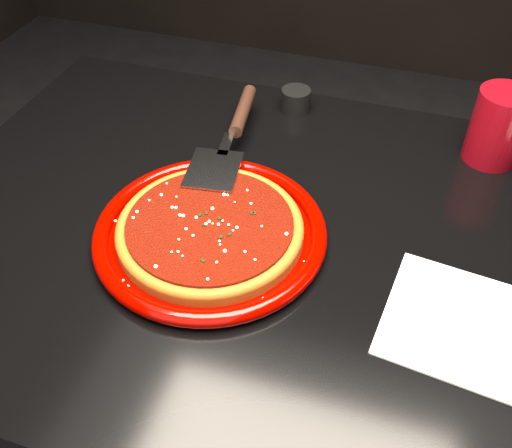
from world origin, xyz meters
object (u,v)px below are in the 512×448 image
Objects in this scene: pizza_server at (231,135)px; ramekin at (296,100)px; table at (290,375)px; plate at (210,232)px; cup at (498,127)px.

ramekin is (0.07, 0.18, -0.02)m from pizza_server.
pizza_server is (-0.16, 0.15, 0.42)m from table.
table is 21.75× the size of ramekin.
table is 0.47m from pizza_server.
pizza_server is at bearing 101.20° from plate.
cup reaches higher than pizza_server.
plate is 0.99× the size of pizza_server.
plate is (-0.12, -0.04, 0.39)m from table.
plate is 0.38m from ramekin.
ramekin is (-0.35, 0.04, -0.04)m from cup.
table is at bearing -51.59° from pizza_server.
table is at bearing -131.77° from cup.
table is 3.54× the size of plate.
cup is at bearing 9.45° from pizza_server.
cup is 0.36m from ramekin.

